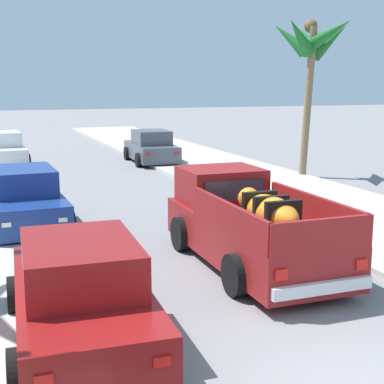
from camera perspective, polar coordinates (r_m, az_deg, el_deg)
name	(u,v)px	position (r m, az deg, el deg)	size (l,w,h in m)	color
sidewalk_right	(278,190)	(19.63, 8.80, 0.25)	(5.09, 60.00, 0.12)	#B2AFA8
curb_right	(249,192)	(19.10, 5.80, 0.00)	(0.16, 60.00, 0.10)	silver
pickup_truck	(248,225)	(11.52, 5.71, -3.38)	(2.25, 5.22, 1.80)	maroon
car_left_near	(3,150)	(26.93, -18.70, 4.08)	(2.15, 4.31, 1.54)	silver
car_right_near	(24,200)	(15.07, -16.72, -0.78)	(2.13, 4.31, 1.54)	navy
car_left_mid	(151,148)	(26.56, -4.19, 4.54)	(2.16, 4.32, 1.54)	#474C56
car_right_mid	(81,296)	(8.18, -11.28, -10.32)	(2.17, 4.32, 1.54)	maroon
palm_tree_right_fore	(311,46)	(22.47, 12.02, 14.39)	(3.51, 3.52, 6.18)	brown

